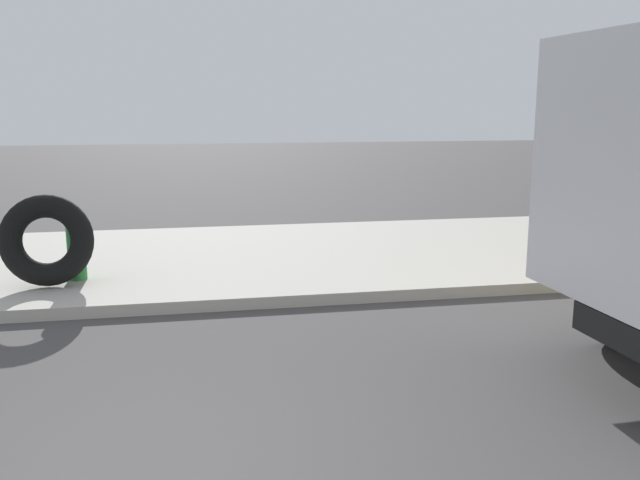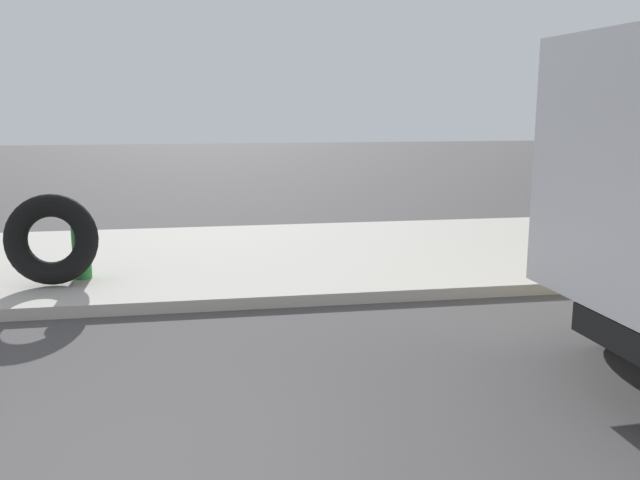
% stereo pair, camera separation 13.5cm
% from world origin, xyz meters
% --- Properties ---
extents(sidewalk_curb, '(36.00, 5.00, 0.15)m').
position_xyz_m(sidewalk_curb, '(0.00, 6.50, 0.07)').
color(sidewalk_curb, '#ADA89E').
rests_on(sidewalk_curb, ground).
extents(fire_hydrant, '(0.27, 0.61, 0.90)m').
position_xyz_m(fire_hydrant, '(-0.96, 5.32, 0.63)').
color(fire_hydrant, '#2D8438').
rests_on(fire_hydrant, sidewalk_curb).
extents(loose_tire, '(1.17, 0.46, 1.19)m').
position_xyz_m(loose_tire, '(-1.26, 5.03, 0.74)').
color(loose_tire, black).
rests_on(loose_tire, sidewalk_curb).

